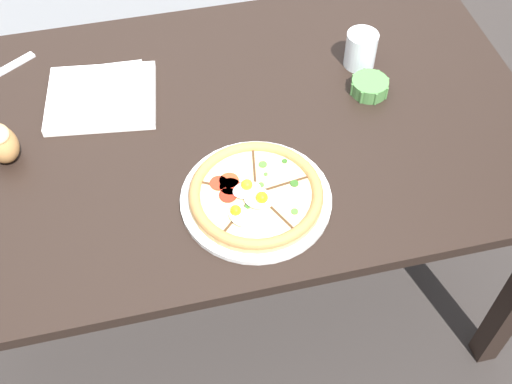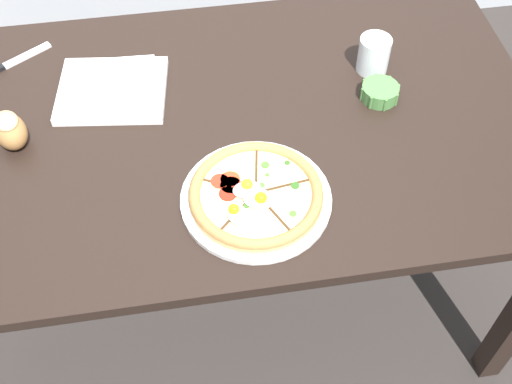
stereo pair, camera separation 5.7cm
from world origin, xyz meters
TOP-DOWN VIEW (x-y plane):
  - ground_plane at (0.00, 0.00)m, footprint 12.00×12.00m
  - dining_table at (0.00, 0.00)m, footprint 1.53×0.89m
  - pizza at (0.06, -0.24)m, footprint 0.32×0.32m
  - ramekin_bowl at (0.40, 0.02)m, footprint 0.09×0.09m
  - napkin_folded at (-0.23, 0.14)m, footprint 0.28×0.25m
  - bread_piece_near at (-0.45, 0.01)m, footprint 0.10×0.11m
  - knife_main at (-0.48, 0.28)m, footprint 0.20×0.14m
  - water_glass at (0.41, 0.13)m, footprint 0.08×0.08m

SIDE VIEW (x-z plane):
  - ground_plane at x=0.00m, z-range 0.00..0.00m
  - dining_table at x=0.00m, z-range 0.28..1.02m
  - knife_main at x=-0.48m, z-range 0.74..0.75m
  - napkin_folded at x=-0.23m, z-range 0.74..0.77m
  - ramekin_bowl at x=0.40m, z-range 0.74..0.78m
  - pizza at x=0.06m, z-range 0.73..0.79m
  - water_glass at x=0.41m, z-range 0.73..0.83m
  - bread_piece_near at x=-0.45m, z-range 0.74..0.83m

